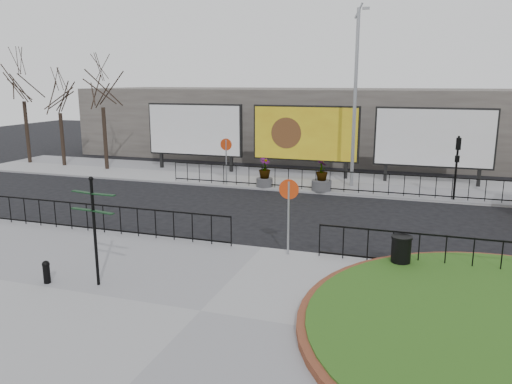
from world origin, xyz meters
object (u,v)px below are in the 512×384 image
at_px(bollard, 46,271).
at_px(litter_bin, 401,253).
at_px(billboard_mid, 305,134).
at_px(lamp_post, 355,96).
at_px(planter_a, 265,174).
at_px(planter_b, 322,179).
at_px(fingerpost_sign, 94,221).

distance_m(bollard, litter_bin, 10.14).
relative_size(billboard_mid, lamp_post, 0.67).
distance_m(billboard_mid, lamp_post, 4.23).
bearing_deg(bollard, planter_a, 82.32).
bearing_deg(planter_a, billboard_mid, 69.41).
relative_size(lamp_post, bollard, 14.22).
height_order(planter_a, planter_b, planter_b).
xyz_separation_m(bollard, planter_b, (4.95, 14.16, 0.23)).
bearing_deg(planter_b, fingerpost_sign, -104.32).
xyz_separation_m(billboard_mid, planter_a, (-1.34, -3.57, -1.83)).
bearing_deg(litter_bin, fingerpost_sign, -154.02).
relative_size(bollard, litter_bin, 0.64).
bearing_deg(bollard, litter_bin, 24.21).
bearing_deg(planter_b, planter_a, 180.00).
height_order(litter_bin, planter_b, planter_b).
bearing_deg(planter_a, planter_b, -0.00).
bearing_deg(fingerpost_sign, litter_bin, 36.74).
distance_m(bollard, planter_a, 14.29).
height_order(fingerpost_sign, bollard, fingerpost_sign).
bearing_deg(lamp_post, bollard, -111.66).
bearing_deg(fingerpost_sign, lamp_post, 83.33).
bearing_deg(fingerpost_sign, planter_a, 98.73).
bearing_deg(fingerpost_sign, billboard_mid, 94.74).
bearing_deg(billboard_mid, planter_b, -64.58).
bearing_deg(planter_b, litter_bin, -66.72).
bearing_deg(planter_a, bollard, -97.68).
relative_size(bollard, planter_b, 0.41).
distance_m(billboard_mid, bollard, 18.15).
xyz_separation_m(lamp_post, fingerpost_sign, (-4.84, -15.42, -2.87)).
bearing_deg(litter_bin, planter_a, 126.28).
relative_size(fingerpost_sign, litter_bin, 2.99).
xyz_separation_m(billboard_mid, fingerpost_sign, (-1.83, -17.39, -0.65)).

